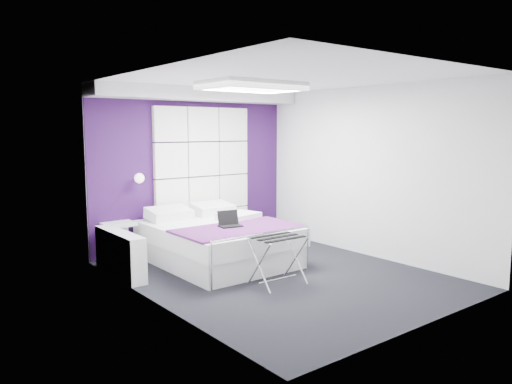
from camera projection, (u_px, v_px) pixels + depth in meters
floor at (279, 275)px, 6.70m from camera, size 4.40×4.40×0.00m
ceiling at (280, 78)px, 6.38m from camera, size 4.40×4.40×0.00m
wall_back at (193, 169)px, 8.26m from camera, size 3.60×0.00×3.60m
wall_left at (155, 189)px, 5.44m from camera, size 0.00×4.40×4.40m
wall_right at (369, 172)px, 7.64m from camera, size 0.00×4.40×4.40m
accent_wall at (194, 169)px, 8.26m from camera, size 3.58×0.02×2.58m
soffit at (200, 94)px, 7.92m from camera, size 3.58×0.50×0.20m
headboard at (203, 176)px, 8.32m from camera, size 1.80×0.08×2.30m
skylight at (252, 85)px, 6.85m from camera, size 1.36×0.86×0.12m
wall_lamp at (138, 178)px, 7.52m from camera, size 0.15×0.15×0.15m
radiator at (120, 254)px, 6.65m from camera, size 0.22×1.20×0.60m
bed at (217, 241)px, 7.34m from camera, size 1.76×2.13×0.74m
nightstand at (118, 224)px, 7.36m from camera, size 0.46×0.36×0.05m
luggage_rack at (278, 260)px, 6.28m from camera, size 0.62×0.46×0.61m
laptop at (229, 222)px, 6.98m from camera, size 0.31×0.22×0.22m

